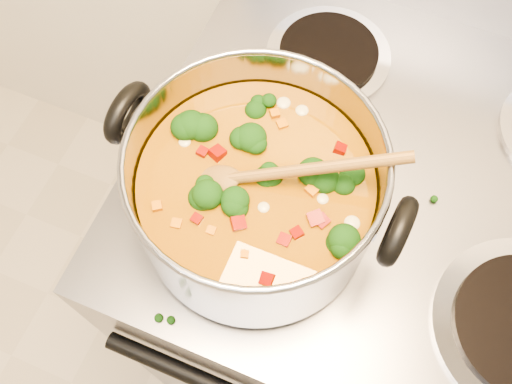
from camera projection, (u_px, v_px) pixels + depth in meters
electric_range at (360, 276)px, 1.17m from camera, size 0.73×0.66×1.08m
stockpot at (256, 193)px, 0.65m from camera, size 0.34×0.28×0.17m
wooden_spoon at (263, 175)px, 0.61m from camera, size 0.23×0.11×0.09m
cooktop_crumbs at (211, 292)px, 0.69m from camera, size 0.38×0.14×0.01m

